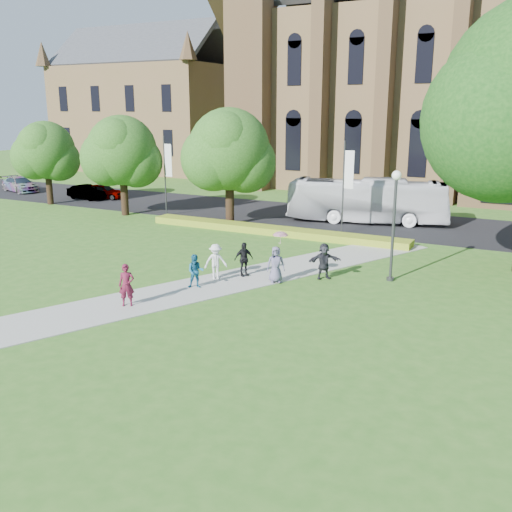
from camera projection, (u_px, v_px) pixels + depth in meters
The scene contains 22 objects.
ground at pixel (183, 296), 25.06m from camera, with size 160.00×160.00×0.00m, color #346A1F.
road at pixel (337, 219), 42.21m from camera, with size 160.00×10.00×0.02m, color black.
footpath at pixel (195, 289), 25.92m from camera, with size 3.20×30.00×0.04m, color #B2B2A8.
flower_hedge at pixel (273, 230), 37.22m from camera, with size 18.00×1.40×0.45m, color gold.
building_west at pixel (149, 98), 73.97m from camera, with size 22.00×14.00×18.30m.
streetlamp at pixel (394, 213), 26.44m from camera, with size 0.44×0.44×5.24m.
street_tree_0 at pixel (122, 151), 42.55m from camera, with size 5.20×5.20×7.50m.
street_tree_1 at pixel (229, 150), 38.86m from camera, with size 5.60×5.60×8.05m.
street_tree_2 at pixel (46, 150), 47.53m from camera, with size 4.80×4.80×6.95m.
banner_pole_0 at pixel (345, 182), 36.29m from camera, with size 0.70×0.10×6.00m.
banner_pole_1 at pixel (166, 171), 42.56m from camera, with size 0.70×0.10×6.00m.
tour_coach at pixel (367, 201), 40.52m from camera, with size 2.64×11.27×3.14m, color white.
car_0 at pixel (103, 191), 51.23m from camera, with size 1.57×3.91×1.33m, color gray.
car_1 at pixel (87, 192), 50.94m from camera, with size 1.35×3.87×1.27m, color gray.
car_2 at pixel (20, 184), 55.54m from camera, with size 1.98×4.87×1.41m, color gray.
pedestrian_0 at pixel (127, 285), 23.48m from camera, with size 0.65×0.43×1.78m, color #58142A.
pedestrian_1 at pixel (196, 271), 25.86m from camera, with size 0.76×0.59×1.56m, color #185679.
pedestrian_2 at pixel (216, 261), 27.25m from camera, with size 1.09×0.63×1.69m, color silver.
pedestrian_3 at pixel (244, 259), 27.69m from camera, with size 0.98×0.41×1.67m, color black.
pedestrian_4 at pixel (276, 264), 26.69m from camera, with size 0.84×0.55×1.72m, color slate.
pedestrian_5 at pixel (324, 261), 27.25m from camera, with size 1.61×0.51×1.74m, color #222229.
parasol at pixel (280, 240), 26.40m from camera, with size 0.71×0.71×0.63m, color #C38994.
Camera 1 is at (13.89, -19.60, 8.05)m, focal length 40.00 mm.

